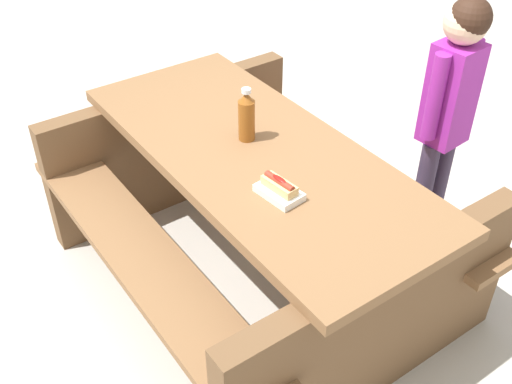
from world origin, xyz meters
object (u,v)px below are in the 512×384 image
Objects in this scene: picnic_table at (256,206)px; hotdog_tray at (279,189)px; soda_bottle at (246,116)px; child_in_coat at (451,95)px.

hotdog_tray reaches higher than picnic_table.
hotdog_tray is at bearing -7.23° from soda_bottle.
child_in_coat is at bearing 104.32° from hotdog_tray.
child_in_coat is (0.07, 0.96, 0.37)m from picnic_table.
soda_bottle is (-0.09, -0.00, 0.42)m from picnic_table.
soda_bottle is 0.43m from hotdog_tray.
hotdog_tray is 0.16× the size of child_in_coat.
child_in_coat reaches higher than picnic_table.
soda_bottle is 0.19× the size of child_in_coat.
picnic_table is at bearing -93.99° from child_in_coat.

